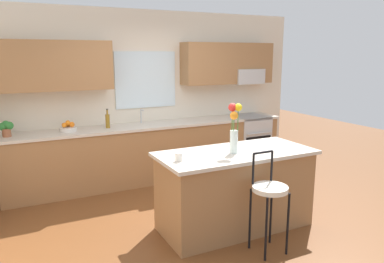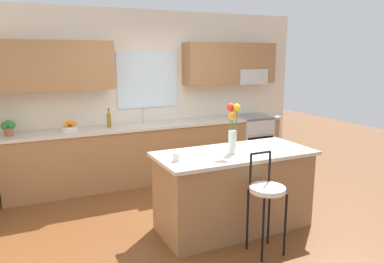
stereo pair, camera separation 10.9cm
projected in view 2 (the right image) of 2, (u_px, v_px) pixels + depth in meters
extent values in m
plane|color=brown|center=(202.00, 219.00, 4.61)|extent=(14.00, 14.00, 0.00)
cube|color=beige|center=(147.00, 95.00, 6.16)|extent=(5.60, 0.12, 2.70)
cube|color=#996B42|center=(52.00, 66.00, 5.25)|extent=(1.69, 0.34, 0.70)
cube|color=#996B42|center=(230.00, 63.00, 6.46)|extent=(1.69, 0.34, 0.70)
cube|color=silver|center=(148.00, 80.00, 6.05)|extent=(1.02, 0.03, 0.90)
cube|color=#B7BABC|center=(249.00, 76.00, 6.64)|extent=(0.56, 0.36, 0.26)
cube|color=#996B42|center=(155.00, 153.00, 6.03)|extent=(4.50, 0.60, 0.88)
cube|color=beige|center=(155.00, 125.00, 5.94)|extent=(4.56, 0.64, 0.04)
cube|color=#B7BABC|center=(146.00, 129.00, 5.89)|extent=(0.54, 0.38, 0.11)
cylinder|color=#B7BABC|center=(143.00, 116.00, 5.99)|extent=(0.02, 0.02, 0.22)
cylinder|color=#B7BABC|center=(144.00, 110.00, 5.92)|extent=(0.02, 0.12, 0.02)
cube|color=#B7BABC|center=(251.00, 141.00, 6.77)|extent=(0.60, 0.60, 0.92)
cube|color=black|center=(260.00, 148.00, 6.53)|extent=(0.52, 0.02, 0.40)
cylinder|color=#B7BABC|center=(262.00, 134.00, 6.44)|extent=(0.50, 0.02, 0.02)
cube|color=#996B42|center=(234.00, 192.00, 4.33)|extent=(1.73, 0.75, 0.88)
cube|color=beige|center=(235.00, 153.00, 4.24)|extent=(1.81, 0.83, 0.04)
cylinder|color=black|center=(263.00, 230.00, 3.61)|extent=(0.02, 0.02, 0.66)
cylinder|color=black|center=(285.00, 225.00, 3.73)|extent=(0.02, 0.02, 0.66)
cylinder|color=black|center=(248.00, 219.00, 3.85)|extent=(0.02, 0.02, 0.66)
cylinder|color=black|center=(269.00, 215.00, 3.97)|extent=(0.02, 0.02, 0.66)
cylinder|color=silver|center=(267.00, 189.00, 3.72)|extent=(0.36, 0.36, 0.05)
cylinder|color=black|center=(251.00, 169.00, 3.75)|extent=(0.02, 0.02, 0.32)
cylinder|color=black|center=(270.00, 166.00, 3.85)|extent=(0.02, 0.02, 0.32)
cylinder|color=black|center=(261.00, 153.00, 3.77)|extent=(0.23, 0.02, 0.02)
cylinder|color=silver|center=(232.00, 142.00, 4.14)|extent=(0.09, 0.09, 0.26)
cylinder|color=#3D722D|center=(236.00, 127.00, 4.12)|extent=(0.01, 0.01, 0.44)
sphere|color=yellow|center=(237.00, 108.00, 4.07)|extent=(0.09, 0.09, 0.09)
cylinder|color=#3D722D|center=(231.00, 127.00, 4.13)|extent=(0.01, 0.01, 0.44)
sphere|color=red|center=(231.00, 107.00, 4.08)|extent=(0.09, 0.09, 0.09)
cylinder|color=#3D722D|center=(232.00, 132.00, 4.09)|extent=(0.01, 0.01, 0.35)
sphere|color=orange|center=(232.00, 116.00, 4.05)|extent=(0.09, 0.09, 0.09)
cylinder|color=silver|center=(176.00, 157.00, 3.86)|extent=(0.08, 0.08, 0.09)
cylinder|color=silver|center=(70.00, 129.00, 5.38)|extent=(0.24, 0.24, 0.06)
sphere|color=orange|center=(73.00, 124.00, 5.39)|extent=(0.08, 0.08, 0.08)
sphere|color=orange|center=(69.00, 124.00, 5.42)|extent=(0.08, 0.08, 0.08)
sphere|color=orange|center=(66.00, 125.00, 5.35)|extent=(0.07, 0.07, 0.07)
sphere|color=orange|center=(69.00, 122.00, 5.37)|extent=(0.07, 0.07, 0.07)
cylinder|color=olive|center=(109.00, 121.00, 5.61)|extent=(0.06, 0.06, 0.21)
cylinder|color=olive|center=(109.00, 112.00, 5.58)|extent=(0.03, 0.03, 0.07)
cylinder|color=black|center=(108.00, 109.00, 5.57)|extent=(0.03, 0.03, 0.02)
cylinder|color=#9E5B3D|center=(9.00, 132.00, 5.05)|extent=(0.11, 0.11, 0.11)
sphere|color=#2D7A33|center=(8.00, 124.00, 5.02)|extent=(0.10, 0.10, 0.10)
sphere|color=#2D7A33|center=(5.00, 126.00, 5.02)|extent=(0.11, 0.11, 0.11)
sphere|color=#2D7A33|center=(11.00, 125.00, 5.04)|extent=(0.11, 0.11, 0.11)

